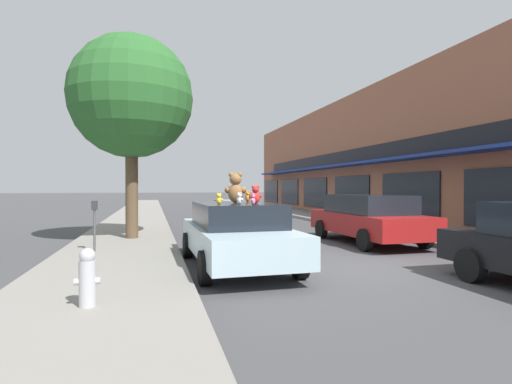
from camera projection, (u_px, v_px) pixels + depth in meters
ground_plane at (356, 268)px, 8.67m from camera, size 260.00×260.00×0.00m
sidewalk_near at (107, 278)px, 7.38m from camera, size 2.99×90.00×0.14m
storefront_row at (454, 158)px, 24.26m from camera, size 14.89×36.64×7.05m
plush_art_car at (236, 233)px, 8.78m from camera, size 2.09×4.74×1.41m
teddy_bear_giant at (235, 188)px, 8.95m from camera, size 0.52×0.36×0.69m
teddy_bear_white at (240, 199)px, 8.08m from camera, size 0.15×0.18×0.24m
teddy_bear_red at (256, 195)px, 8.57m from camera, size 0.29×0.18×0.39m
teddy_bear_pink at (253, 199)px, 7.82m from camera, size 0.13×0.17×0.23m
teddy_bear_yellow at (219, 199)px, 8.08m from camera, size 0.17×0.14×0.23m
teddy_bear_orange at (248, 196)px, 9.62m from camera, size 0.15×0.20×0.26m
parked_car_far_center at (368, 217)px, 12.55m from camera, size 2.10×4.70×1.52m
street_tree at (131, 97)px, 12.65m from camera, size 3.88×3.88×6.43m
fire_hydrant at (87, 277)px, 5.38m from camera, size 0.33×0.22×0.79m
parking_meter at (94, 219)px, 10.05m from camera, size 0.14×0.10×1.27m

